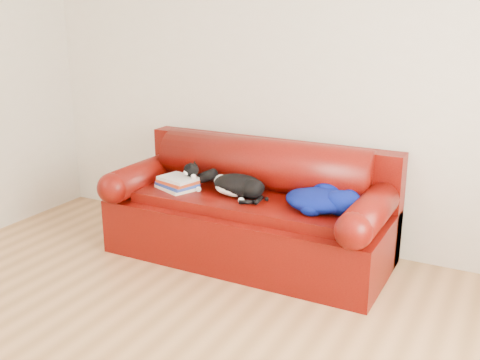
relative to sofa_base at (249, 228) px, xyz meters
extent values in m
cube|color=beige|center=(0.07, 0.51, 1.06)|extent=(4.50, 0.02, 2.60)
cube|color=#400202|center=(0.00, 0.01, -0.03)|extent=(2.10, 0.90, 0.42)
cube|color=#400202|center=(0.00, -0.04, 0.21)|extent=(1.66, 0.62, 0.10)
cylinder|color=black|center=(-0.93, -0.32, -0.21)|extent=(0.06, 0.06, 0.05)
cylinder|color=black|center=(0.93, -0.32, -0.21)|extent=(0.06, 0.06, 0.05)
cylinder|color=black|center=(-0.93, 0.34, -0.21)|extent=(0.06, 0.06, 0.05)
cylinder|color=black|center=(0.93, 0.34, -0.21)|extent=(0.06, 0.06, 0.05)
cube|color=#400202|center=(0.00, 0.37, 0.19)|extent=(2.10, 0.18, 0.85)
cylinder|color=#400202|center=(0.00, 0.26, 0.44)|extent=(1.70, 0.40, 0.40)
cylinder|color=#400202|center=(-0.93, 0.01, 0.30)|extent=(0.24, 0.88, 0.24)
sphere|color=#400202|center=(-0.93, -0.43, 0.30)|extent=(0.24, 0.24, 0.24)
cylinder|color=#400202|center=(0.93, 0.01, 0.30)|extent=(0.24, 0.88, 0.24)
sphere|color=#400202|center=(0.93, -0.43, 0.30)|extent=(0.24, 0.24, 0.24)
cube|color=white|center=(-0.56, -0.12, 0.28)|extent=(0.36, 0.32, 0.02)
cube|color=white|center=(-0.56, -0.12, 0.28)|extent=(0.34, 0.31, 0.02)
cube|color=#1E3CA6|center=(-0.56, -0.12, 0.30)|extent=(0.34, 0.30, 0.02)
cube|color=white|center=(-0.56, -0.12, 0.30)|extent=(0.33, 0.29, 0.02)
cube|color=#BD3A15|center=(-0.56, -0.12, 0.33)|extent=(0.33, 0.29, 0.02)
cube|color=white|center=(-0.56, -0.12, 0.33)|extent=(0.31, 0.27, 0.02)
cube|color=silver|center=(-0.56, -0.12, 0.35)|extent=(0.31, 0.27, 0.02)
cube|color=white|center=(-0.56, -0.12, 0.35)|extent=(0.30, 0.25, 0.02)
ellipsoid|color=black|center=(-0.05, -0.06, 0.35)|extent=(0.46, 0.33, 0.17)
ellipsoid|color=white|center=(-0.08, -0.10, 0.32)|extent=(0.31, 0.20, 0.11)
ellipsoid|color=white|center=(-0.21, -0.04, 0.35)|extent=(0.14, 0.13, 0.11)
ellipsoid|color=black|center=(0.07, -0.09, 0.33)|extent=(0.21, 0.21, 0.14)
ellipsoid|color=black|center=(-0.31, 0.01, 0.40)|extent=(0.15, 0.14, 0.11)
ellipsoid|color=white|center=(-0.32, -0.02, 0.39)|extent=(0.07, 0.06, 0.04)
sphere|color=#BF7272|center=(-0.34, -0.03, 0.39)|extent=(0.01, 0.01, 0.01)
cone|color=black|center=(-0.30, -0.02, 0.45)|extent=(0.06, 0.05, 0.05)
cone|color=black|center=(-0.29, 0.04, 0.45)|extent=(0.06, 0.05, 0.05)
cylinder|color=black|center=(0.15, -0.14, 0.29)|extent=(0.05, 0.15, 0.04)
sphere|color=white|center=(-0.25, -0.05, 0.28)|extent=(0.04, 0.04, 0.04)
sphere|color=white|center=(0.03, -0.19, 0.28)|extent=(0.04, 0.04, 0.04)
ellipsoid|color=#021148|center=(0.58, -0.06, 0.34)|extent=(0.54, 0.51, 0.15)
ellipsoid|color=#021148|center=(0.74, -0.07, 0.35)|extent=(0.33, 0.30, 0.17)
ellipsoid|color=#021148|center=(0.45, -0.01, 0.32)|extent=(0.34, 0.37, 0.11)
ellipsoid|color=#021148|center=(0.58, 0.09, 0.35)|extent=(0.27, 0.23, 0.17)
ellipsoid|color=#021148|center=(0.56, -0.17, 0.32)|extent=(0.22, 0.23, 0.11)
ellipsoid|color=#B4B7C7|center=(0.67, -0.11, 0.36)|extent=(0.21, 0.12, 0.05)
camera|label=1|loc=(1.79, -3.56, 1.58)|focal=42.00mm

